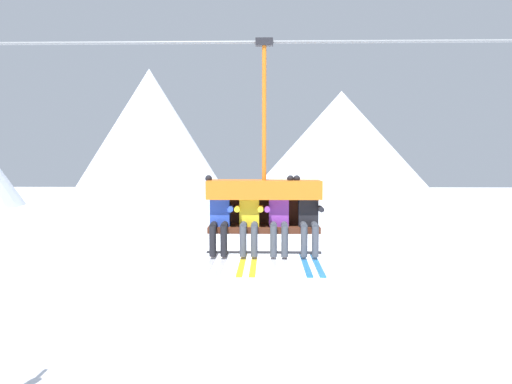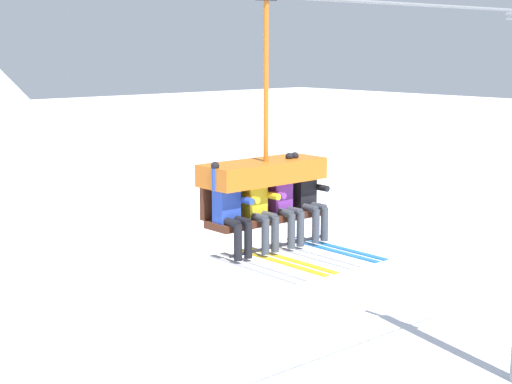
{
  "view_description": "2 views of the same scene",
  "coord_description": "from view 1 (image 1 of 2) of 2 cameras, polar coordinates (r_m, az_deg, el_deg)",
  "views": [
    {
      "loc": [
        0.84,
        -8.94,
        6.36
      ],
      "look_at": [
        0.65,
        -0.66,
        5.8
      ],
      "focal_mm": 35.0,
      "sensor_mm": 36.0,
      "label": 1
    },
    {
      "loc": [
        -6.36,
        -8.78,
        7.55
      ],
      "look_at": [
        0.63,
        -0.77,
        5.59
      ],
      "focal_mm": 55.0,
      "sensor_mm": 36.0,
      "label": 2
    }
  ],
  "objects": [
    {
      "name": "skier_yellow",
      "position": [
        8.05,
        -0.79,
        -2.87
      ],
      "size": [
        0.46,
        1.7,
        1.23
      ],
      "color": "yellow"
    },
    {
      "name": "skier_blue",
      "position": [
        8.09,
        -4.22,
        -2.7
      ],
      "size": [
        0.48,
        1.7,
        1.34
      ],
      "color": "#2847B7"
    },
    {
      "name": "skier_black",
      "position": [
        8.08,
        6.02,
        -2.72
      ],
      "size": [
        0.48,
        1.7,
        1.34
      ],
      "color": "black"
    },
    {
      "name": "mountain_peak_east",
      "position": [
        48.61,
        9.67,
        3.83
      ],
      "size": [
        22.84,
        22.84,
        12.73
      ],
      "color": "silver",
      "rests_on": "ground_plane"
    },
    {
      "name": "skier_purple",
      "position": [
        8.05,
        2.65,
        -2.73
      ],
      "size": [
        0.48,
        1.7,
        1.34
      ],
      "color": "purple"
    },
    {
      "name": "mountain_peak_central",
      "position": [
        44.25,
        -12.0,
        4.63
      ],
      "size": [
        17.24,
        17.24,
        14.01
      ],
      "color": "silver",
      "rests_on": "ground_plane"
    },
    {
      "name": "lift_cable",
      "position": [
        8.35,
        3.65,
        16.75
      ],
      "size": [
        18.22,
        0.05,
        0.05
      ],
      "color": "slate"
    },
    {
      "name": "chairlift_chair",
      "position": [
        8.23,
        0.93,
        -0.46
      ],
      "size": [
        1.86,
        0.74,
        3.43
      ],
      "color": "#512819"
    }
  ]
}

